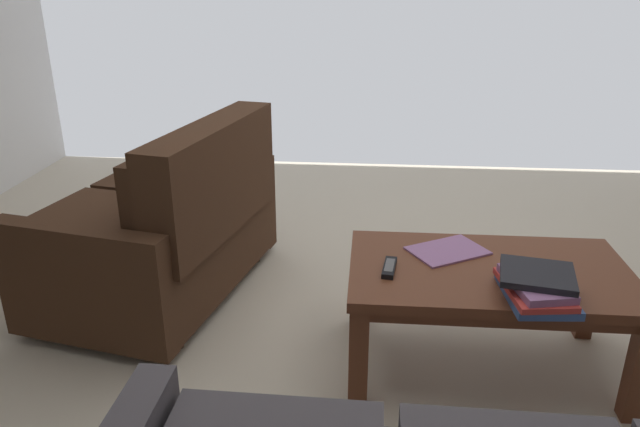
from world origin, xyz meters
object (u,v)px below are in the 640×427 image
(book_stack, at_px, (536,286))
(loose_magazine, at_px, (448,251))
(coffee_table, at_px, (488,284))
(tv_remote, at_px, (389,267))
(loveseat_near, at_px, (168,225))

(book_stack, distance_m, loose_magazine, 0.44)
(coffee_table, relative_size, loose_magazine, 3.65)
(tv_remote, bearing_deg, book_stack, 160.83)
(coffee_table, distance_m, book_stack, 0.28)
(book_stack, bearing_deg, tv_remote, -19.17)
(book_stack, relative_size, tv_remote, 1.97)
(loveseat_near, xyz_separation_m, tv_remote, (-1.05, 0.55, 0.09))
(book_stack, bearing_deg, loveseat_near, -25.12)
(tv_remote, height_order, loose_magazine, tv_remote)
(loveseat_near, relative_size, coffee_table, 1.28)
(loveseat_near, bearing_deg, book_stack, 154.88)
(coffee_table, distance_m, loose_magazine, 0.21)
(loveseat_near, xyz_separation_m, loose_magazine, (-1.29, 0.37, 0.09))
(coffee_table, bearing_deg, loose_magazine, -42.10)
(coffee_table, bearing_deg, book_stack, 116.69)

